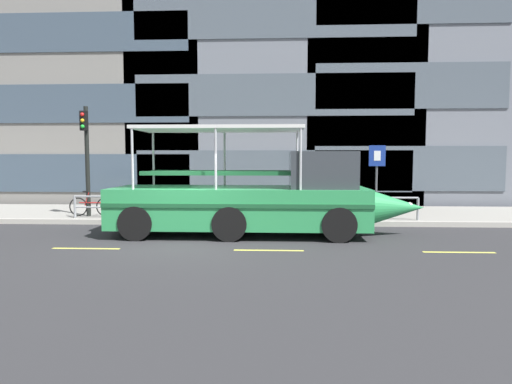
% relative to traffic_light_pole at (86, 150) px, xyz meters
% --- Properties ---
extents(ground_plane, '(120.00, 120.00, 0.00)m').
position_rel_traffic_light_pole_xyz_m(ground_plane, '(4.55, -3.94, -2.68)').
color(ground_plane, '#2B2B2D').
extents(sidewalk, '(32.00, 4.80, 0.18)m').
position_rel_traffic_light_pole_xyz_m(sidewalk, '(4.55, 1.66, -2.59)').
color(sidewalk, gray).
rests_on(sidewalk, ground_plane).
extents(curb_edge, '(32.00, 0.18, 0.18)m').
position_rel_traffic_light_pole_xyz_m(curb_edge, '(4.55, -0.83, -2.59)').
color(curb_edge, '#B2ADA3').
rests_on(curb_edge, ground_plane).
extents(lane_centreline, '(25.80, 0.12, 0.01)m').
position_rel_traffic_light_pole_xyz_m(lane_centreline, '(4.55, -4.98, -2.68)').
color(lane_centreline, '#DBD64C').
rests_on(lane_centreline, ground_plane).
extents(curb_guardrail, '(12.51, 0.09, 0.83)m').
position_rel_traffic_light_pole_xyz_m(curb_guardrail, '(5.94, -0.49, -1.94)').
color(curb_guardrail, gray).
rests_on(curb_guardrail, sidewalk).
extents(traffic_light_pole, '(0.24, 0.46, 4.12)m').
position_rel_traffic_light_pole_xyz_m(traffic_light_pole, '(0.00, 0.00, 0.00)').
color(traffic_light_pole, black).
rests_on(traffic_light_pole, sidewalk).
extents(parking_sign, '(0.60, 0.12, 2.66)m').
position_rel_traffic_light_pole_xyz_m(parking_sign, '(10.83, 0.19, -0.69)').
color(parking_sign, '#4C4F54').
rests_on(parking_sign, sidewalk).
extents(leaned_bicycle, '(1.74, 0.46, 0.96)m').
position_rel_traffic_light_pole_xyz_m(leaned_bicycle, '(0.14, 0.00, -2.12)').
color(leaned_bicycle, black).
rests_on(leaned_bicycle, sidewalk).
extents(duck_tour_boat, '(9.68, 2.49, 3.32)m').
position_rel_traffic_light_pole_xyz_m(duck_tour_boat, '(6.57, -2.70, -1.58)').
color(duck_tour_boat, '#2D9351').
rests_on(duck_tour_boat, ground_plane).
extents(pedestrian_near_bow, '(0.37, 0.33, 1.61)m').
position_rel_traffic_light_pole_xyz_m(pedestrian_near_bow, '(9.90, 0.42, -1.53)').
color(pedestrian_near_bow, '#47423D').
rests_on(pedestrian_near_bow, sidewalk).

